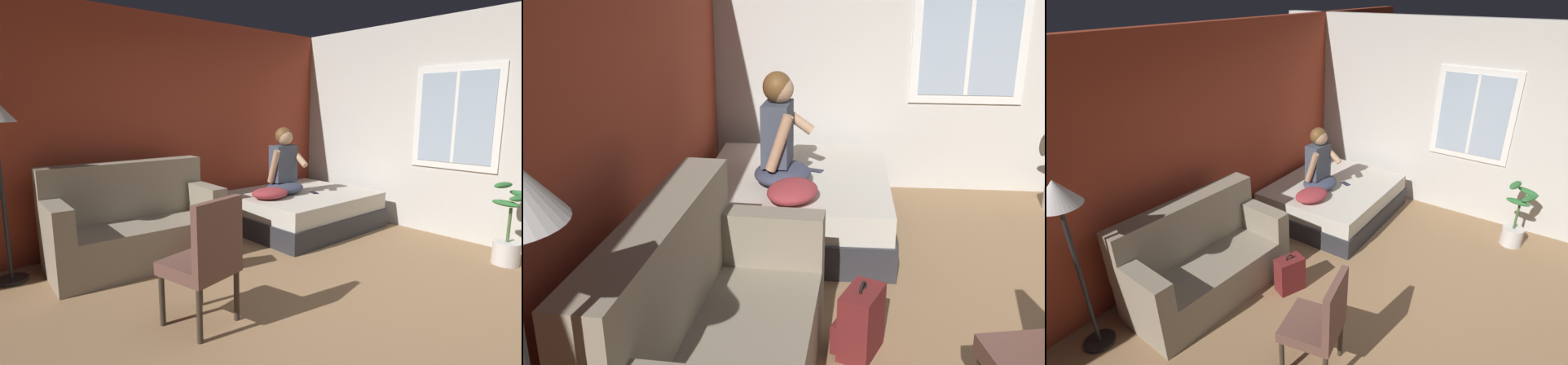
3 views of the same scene
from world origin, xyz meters
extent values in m
plane|color=#93704C|center=(0.00, 0.00, 0.00)|extent=(40.00, 40.00, 0.00)
cube|color=#993823|center=(0.00, 2.85, 1.35)|extent=(10.21, 0.16, 2.70)
cube|color=silver|center=(2.69, 0.00, 1.35)|extent=(0.16, 6.94, 2.70)
cube|color=white|center=(2.60, 0.40, 1.49)|extent=(0.02, 1.04, 1.24)
cube|color=#9EB2C6|center=(2.58, 0.40, 1.49)|extent=(0.01, 0.88, 1.08)
cube|color=white|center=(2.58, 0.40, 1.49)|extent=(0.01, 0.04, 1.08)
cube|color=#2D2D33|center=(1.52, 1.90, 0.13)|extent=(1.80, 1.53, 0.26)
cube|color=beige|center=(1.52, 1.90, 0.37)|extent=(1.74, 1.48, 0.22)
cube|color=gray|center=(-0.73, 2.08, 0.22)|extent=(1.74, 0.89, 0.44)
cube|color=gray|center=(-0.71, 2.38, 0.74)|extent=(1.71, 0.34, 0.60)
cube|color=gray|center=(-1.49, 2.12, 0.60)|extent=(0.22, 0.81, 0.32)
cube|color=gray|center=(0.03, 2.04, 0.60)|extent=(0.22, 0.81, 0.32)
cylinder|color=#382D23|center=(-0.74, 0.88, 0.20)|extent=(0.04, 0.04, 0.40)
cylinder|color=#382D23|center=(-1.13, 0.80, 0.20)|extent=(0.04, 0.04, 0.40)
cylinder|color=#382D23|center=(-0.66, 0.50, 0.20)|extent=(0.04, 0.04, 0.40)
cube|color=brown|center=(-0.89, 0.65, 0.45)|extent=(0.55, 0.55, 0.10)
cube|color=brown|center=(-0.85, 0.45, 0.74)|extent=(0.46, 0.16, 0.48)
ellipsoid|color=#383D51|center=(1.30, 2.00, 0.56)|extent=(0.55, 0.48, 0.16)
cube|color=#3F4756|center=(1.31, 2.04, 0.88)|extent=(0.34, 0.23, 0.48)
cylinder|color=tan|center=(1.10, 2.00, 0.86)|extent=(0.10, 0.22, 0.44)
cylinder|color=tan|center=(1.47, 1.94, 0.98)|extent=(0.11, 0.38, 0.29)
sphere|color=tan|center=(1.31, 2.02, 1.23)|extent=(0.21, 0.21, 0.21)
ellipsoid|color=brown|center=(1.31, 2.04, 1.24)|extent=(0.24, 0.24, 0.23)
cube|color=maroon|center=(-0.19, 1.41, 0.20)|extent=(0.35, 0.28, 0.40)
cube|color=maroon|center=(-0.15, 1.52, 0.11)|extent=(0.24, 0.14, 0.18)
torus|color=black|center=(-0.19, 1.41, 0.42)|extent=(0.09, 0.05, 0.09)
ellipsoid|color=#993338|center=(0.94, 1.89, 0.55)|extent=(0.55, 0.46, 0.14)
cube|color=black|center=(1.62, 1.76, 0.48)|extent=(0.11, 0.16, 0.01)
cylinder|color=black|center=(-1.83, 2.44, 0.01)|extent=(0.28, 0.28, 0.03)
cylinder|color=black|center=(-1.83, 2.44, 0.76)|extent=(0.04, 0.04, 1.45)
cone|color=silver|center=(-1.83, 2.44, 1.59)|extent=(0.36, 0.36, 0.22)
cylinder|color=silver|center=(2.15, -0.43, 0.12)|extent=(0.26, 0.26, 0.24)
cylinder|color=#426033|center=(2.15, -0.43, 0.42)|extent=(0.03, 0.03, 0.36)
ellipsoid|color=#2D6B33|center=(2.05, -0.41, 0.66)|extent=(0.15, 0.29, 0.06)
ellipsoid|color=#2D6B33|center=(2.24, -0.48, 0.74)|extent=(0.22, 0.29, 0.06)
ellipsoid|color=#2D6B33|center=(2.17, -0.33, 0.82)|extent=(0.29, 0.15, 0.06)
ellipsoid|color=#2D6B33|center=(2.11, -0.52, 0.72)|extent=(0.30, 0.21, 0.06)
camera|label=1|loc=(-2.41, -1.80, 1.60)|focal=28.00mm
camera|label=2|loc=(-3.19, 1.58, 2.10)|focal=42.00mm
camera|label=3|loc=(-3.03, -0.77, 3.03)|focal=28.00mm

